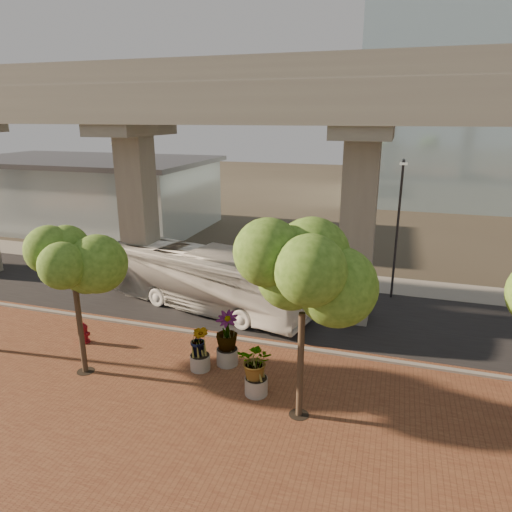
% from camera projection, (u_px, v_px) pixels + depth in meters
% --- Properties ---
extents(ground, '(160.00, 160.00, 0.00)m').
position_uv_depth(ground, '(229.00, 320.00, 23.29)').
color(ground, '#373128').
rests_on(ground, ground).
extents(brick_plaza, '(70.00, 13.00, 0.06)m').
position_uv_depth(brick_plaza, '(149.00, 413.00, 15.97)').
color(brick_plaza, brown).
rests_on(brick_plaza, ground).
extents(asphalt_road, '(90.00, 8.00, 0.04)m').
position_uv_depth(asphalt_road, '(241.00, 305.00, 25.11)').
color(asphalt_road, black).
rests_on(asphalt_road, ground).
extents(curb_strip, '(70.00, 0.25, 0.16)m').
position_uv_depth(curb_strip, '(214.00, 336.00, 21.44)').
color(curb_strip, gray).
rests_on(curb_strip, ground).
extents(far_sidewalk, '(90.00, 3.00, 0.06)m').
position_uv_depth(far_sidewalk, '(268.00, 273.00, 30.13)').
color(far_sidewalk, gray).
rests_on(far_sidewalk, ground).
extents(transit_viaduct, '(72.00, 5.60, 12.40)m').
position_uv_depth(transit_viaduct, '(240.00, 172.00, 22.98)').
color(transit_viaduct, gray).
rests_on(transit_viaduct, ground).
extents(station_pavilion, '(23.00, 13.00, 6.30)m').
position_uv_depth(station_pavilion, '(87.00, 192.00, 42.60)').
color(station_pavilion, silver).
rests_on(station_pavilion, ground).
extents(transit_bus, '(12.29, 5.64, 3.33)m').
position_uv_depth(transit_bus, '(205.00, 279.00, 24.33)').
color(transit_bus, silver).
rests_on(transit_bus, ground).
extents(fire_hydrant, '(0.48, 0.43, 0.96)m').
position_uv_depth(fire_hydrant, '(84.00, 333.00, 20.74)').
color(fire_hydrant, maroon).
rests_on(fire_hydrant, ground).
extents(planter_front, '(1.91, 1.91, 2.10)m').
position_uv_depth(planter_front, '(256.00, 363.00, 16.64)').
color(planter_front, '#ABA79B').
rests_on(planter_front, ground).
extents(planter_right, '(2.18, 2.18, 2.33)m').
position_uv_depth(planter_right, '(227.00, 333.00, 18.64)').
color(planter_right, '#A49D94').
rests_on(planter_right, ground).
extents(planter_left, '(1.82, 1.82, 2.00)m').
position_uv_depth(planter_left, '(199.00, 342.00, 18.32)').
color(planter_left, '#A19992').
rests_on(planter_left, ground).
extents(street_tree_near_west, '(3.48, 3.48, 6.33)m').
position_uv_depth(street_tree_near_west, '(72.00, 261.00, 17.12)').
color(street_tree_near_west, '#4E3C2C').
rests_on(street_tree_near_west, ground).
extents(street_tree_near_east, '(4.03, 4.03, 6.86)m').
position_uv_depth(street_tree_near_east, '(303.00, 279.00, 14.34)').
color(street_tree_near_east, '#4E3C2C').
rests_on(street_tree_near_east, ground).
extents(streetlamp_west, '(0.42, 1.23, 8.49)m').
position_uv_depth(streetlamp_west, '(127.00, 196.00, 29.82)').
color(streetlamp_west, '#323238').
rests_on(streetlamp_west, ground).
extents(streetlamp_east, '(0.39, 1.13, 7.80)m').
position_uv_depth(streetlamp_east, '(398.00, 220.00, 24.74)').
color(streetlamp_east, '#2E2D32').
rests_on(streetlamp_east, ground).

